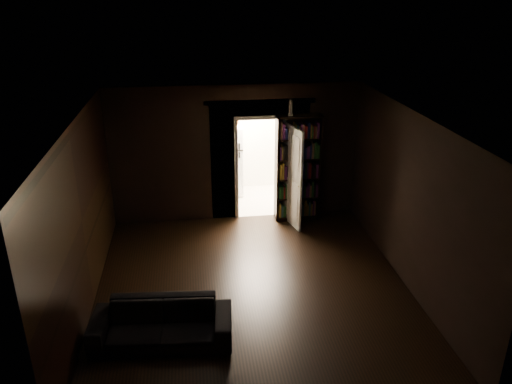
% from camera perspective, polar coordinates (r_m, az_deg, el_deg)
% --- Properties ---
extents(ground, '(5.50, 5.50, 0.00)m').
position_cam_1_polar(ground, '(8.22, -0.33, -11.08)').
color(ground, black).
rests_on(ground, ground).
extents(room_walls, '(5.02, 5.61, 2.84)m').
position_cam_1_polar(room_walls, '(8.41, -1.37, 2.60)').
color(room_walls, black).
rests_on(room_walls, ground).
extents(kitchen_alcove, '(2.20, 1.80, 2.60)m').
position_cam_1_polar(kitchen_alcove, '(11.25, -0.37, 5.31)').
color(kitchen_alcove, beige).
rests_on(kitchen_alcove, ground).
extents(sofa, '(1.97, 0.99, 0.73)m').
position_cam_1_polar(sofa, '(7.12, -10.77, -13.95)').
color(sofa, black).
rests_on(sofa, ground).
extents(bookshelf, '(0.94, 0.48, 2.20)m').
position_cam_1_polar(bookshelf, '(10.19, 4.76, 2.71)').
color(bookshelf, black).
rests_on(bookshelf, ground).
extents(refrigerator, '(0.96, 0.93, 1.65)m').
position_cam_1_polar(refrigerator, '(11.54, -3.48, 3.71)').
color(refrigerator, white).
rests_on(refrigerator, ground).
extents(door, '(0.27, 0.83, 2.05)m').
position_cam_1_polar(door, '(9.96, 4.09, 1.77)').
color(door, silver).
rests_on(door, ground).
extents(figurine, '(0.11, 0.11, 0.31)m').
position_cam_1_polar(figurine, '(9.82, 4.00, 9.59)').
color(figurine, silver).
rests_on(figurine, bookshelf).
extents(bottles, '(0.59, 0.16, 0.24)m').
position_cam_1_polar(bottles, '(11.28, -3.36, 8.27)').
color(bottles, black).
rests_on(bottles, refrigerator).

